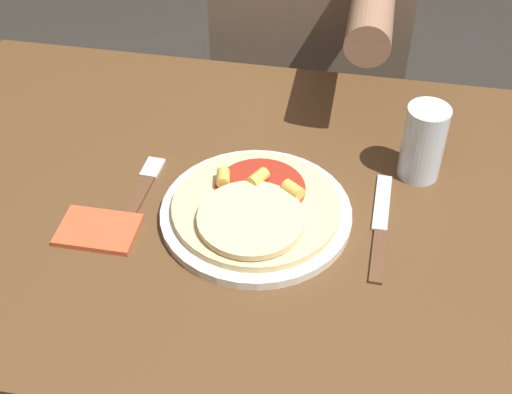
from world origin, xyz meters
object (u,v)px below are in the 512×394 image
Objects in this scene: dining_table at (242,255)px; plate at (256,214)px; pizza at (255,208)px; person_diner at (315,23)px; fork at (143,189)px; knife at (380,228)px; drinking_glass at (423,142)px.

plate is (0.03, -0.03, 0.13)m from dining_table.
dining_table is at bearing 131.52° from plate.
person_diner reaches higher than pizza.
fork is 0.36m from knife.
plate is 1.26× the size of knife.
drinking_glass is at bearing 32.68° from pizza.
drinking_glass is (0.23, 0.15, 0.04)m from pizza.
plate reaches higher than knife.
person_diner is at bearing 105.62° from knife.
plate reaches higher than fork.
drinking_glass reaches higher than plate.
drinking_glass is (0.23, 0.14, 0.05)m from plate.
dining_table is 0.58m from person_diner.
person_diner is (0.19, 0.58, -0.01)m from fork.
dining_table is 5.04× the size of knife.
dining_table is 0.15m from pizza.
person_diner reaches higher than fork.
plate is at bearing -8.25° from fork.
plate is 1.58× the size of fork.
knife is at bearing -74.38° from person_diner.
drinking_glass reaches higher than dining_table.
pizza reaches higher than knife.
drinking_glass is 0.51m from person_diner.
knife is 0.18× the size of person_diner.
fork is (-0.15, -0.01, 0.13)m from dining_table.
dining_table is 9.07× the size of drinking_glass.
dining_table is at bearing -157.44° from drinking_glass.
person_diner reaches higher than knife.
knife is 1.80× the size of drinking_glass.
fork is at bearing 171.75° from plate.
drinking_glass reaches higher than pizza.
pizza is 1.38× the size of fork.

